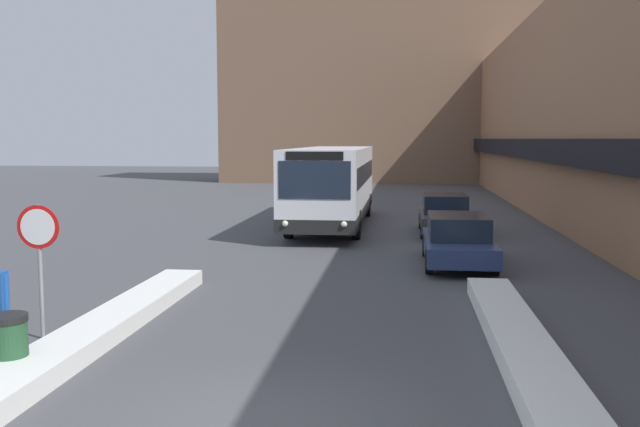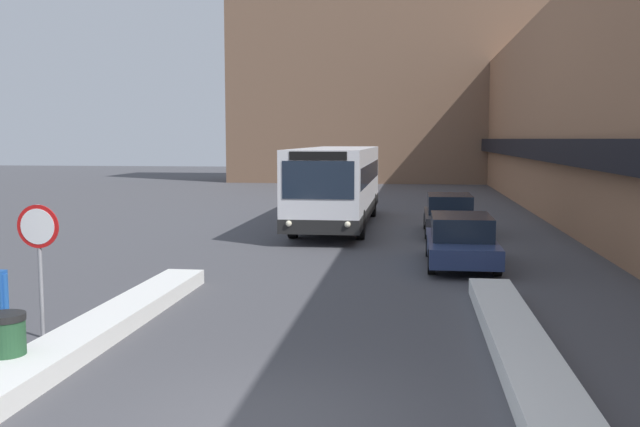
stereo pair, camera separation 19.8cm
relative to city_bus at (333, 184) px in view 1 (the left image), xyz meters
The scene contains 9 objects.
building_row_right 12.10m from the city_bus, 18.96° to the left, with size 5.50×60.00×9.31m.
building_backdrop_far 31.94m from the city_bus, 87.93° to the left, with size 26.00×8.00×16.42m.
snow_bank_left 17.41m from the city_bus, 98.18° to the right, with size 0.90×10.71×0.33m.
snow_bank_right 19.10m from the city_bus, 75.61° to the right, with size 0.90×12.68×0.34m.
city_bus is the anchor object (origin of this frame).
parked_car_front 9.58m from the city_bus, 62.95° to the right, with size 1.87×4.52×1.39m.
parked_car_middle 4.85m from the city_bus, 24.28° to the right, with size 1.81×4.53×1.47m.
stop_sign 17.19m from the city_bus, 101.59° to the right, with size 0.76×0.08×2.36m.
trash_bin 19.09m from the city_bus, 98.79° to the right, with size 0.59×0.59×0.95m.
Camera 1 is at (1.66, -8.19, 3.49)m, focal length 40.00 mm.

